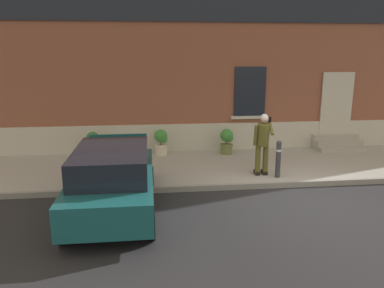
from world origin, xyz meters
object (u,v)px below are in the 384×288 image
at_px(hatchback_car_teal, 113,179).
at_px(planter_terracotta, 93,144).
at_px(planter_olive, 227,141).
at_px(bollard_near_person, 278,158).
at_px(bollard_far_left, 144,162).
at_px(planter_cream, 161,141).
at_px(person_on_phone, 263,140).

distance_m(hatchback_car_teal, planter_terracotta, 4.31).
relative_size(hatchback_car_teal, planter_olive, 4.73).
relative_size(bollard_near_person, bollard_far_left, 1.00).
bearing_deg(planter_olive, planter_terracotta, 179.58).
xyz_separation_m(hatchback_car_teal, bollard_near_person, (4.32, 1.53, -0.08)).
relative_size(hatchback_car_teal, bollard_far_left, 3.90).
distance_m(bollard_far_left, planter_terracotta, 3.14).
xyz_separation_m(planter_terracotta, planter_cream, (2.22, 0.11, 0.00)).
distance_m(person_on_phone, planter_terracotta, 5.53).
relative_size(planter_terracotta, planter_cream, 1.00).
relative_size(person_on_phone, planter_cream, 2.03).
distance_m(hatchback_car_teal, planter_olive, 5.39).
distance_m(bollard_near_person, planter_cream, 4.16).
bearing_deg(planter_terracotta, planter_cream, 2.84).
relative_size(bollard_near_person, planter_olive, 1.22).
relative_size(planter_terracotta, planter_olive, 1.00).
xyz_separation_m(person_on_phone, planter_cream, (-2.72, 2.53, -0.55)).
relative_size(bollard_far_left, planter_terracotta, 1.22).
distance_m(person_on_phone, planter_olive, 2.51).
relative_size(hatchback_car_teal, planter_terracotta, 4.73).
height_order(hatchback_car_teal, planter_cream, hatchback_car_teal).
distance_m(bollard_far_left, person_on_phone, 3.30).
distance_m(bollard_near_person, planter_olive, 2.77).
bearing_deg(bollard_near_person, person_on_phone, 149.35).
distance_m(bollard_near_person, person_on_phone, 0.63).
xyz_separation_m(person_on_phone, planter_terracotta, (-4.94, 2.42, -0.55)).
xyz_separation_m(hatchback_car_teal, person_on_phone, (3.93, 1.76, 0.36)).
xyz_separation_m(bollard_near_person, planter_cream, (-3.11, 2.77, -0.11)).
relative_size(bollard_near_person, planter_terracotta, 1.22).
xyz_separation_m(bollard_near_person, planter_olive, (-0.89, 2.62, -0.11)).
height_order(hatchback_car_teal, planter_terracotta, hatchback_car_teal).
xyz_separation_m(hatchback_car_teal, planter_cream, (1.21, 4.29, -0.18)).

